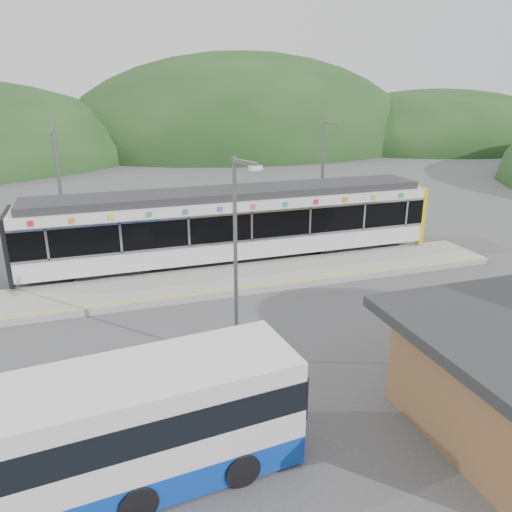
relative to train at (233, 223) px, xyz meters
name	(u,v)px	position (x,y,z in m)	size (l,w,h in m)	color
ground	(252,313)	(-0.97, -6.00, -2.06)	(120.00, 120.00, 0.00)	#4C4C4F
hills	(333,256)	(5.22, -0.71, -2.06)	(146.00, 149.00, 26.00)	#1E3D19
platform	(230,280)	(-0.97, -2.70, -1.91)	(26.00, 3.20, 0.30)	#9E9E99
yellow_line	(237,287)	(-0.97, -4.00, -1.76)	(26.00, 0.10, 0.01)	yellow
train	(233,223)	(0.00, 0.00, 0.00)	(20.44, 3.01, 3.74)	black
catenary_mast_west	(60,191)	(-7.97, 2.56, 1.58)	(0.18, 1.80, 7.00)	slate
catenary_mast_east	(323,176)	(6.03, 2.56, 1.58)	(0.18, 1.80, 7.00)	slate
bus	(67,448)	(-7.52, -13.70, -0.73)	(10.37, 3.35, 2.78)	#0B3BB2
lamp_post	(237,248)	(-2.54, -9.45, 1.88)	(0.48, 1.20, 6.63)	slate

